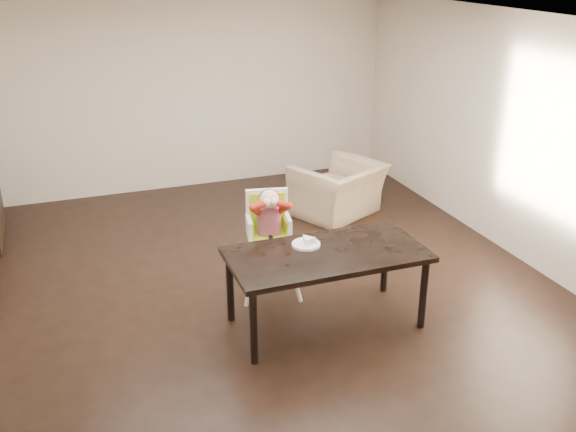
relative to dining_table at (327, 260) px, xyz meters
The scene contains 6 objects.
ground 1.06m from the dining_table, 116.27° to the left, with size 7.00×7.00×0.00m, color black.
room_walls 1.44m from the dining_table, 116.27° to the left, with size 6.02×7.02×2.71m.
dining_table is the anchor object (origin of this frame).
high_chair 0.86m from the dining_table, 109.61° to the left, with size 0.55×0.55×1.12m.
plate 0.25m from the dining_table, 121.95° to the left, with size 0.32×0.32×0.08m.
armchair 2.73m from the dining_table, 63.34° to the left, with size 1.06×0.69×0.93m, color tan.
Camera 1 is at (-1.77, -5.53, 3.30)m, focal length 40.00 mm.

